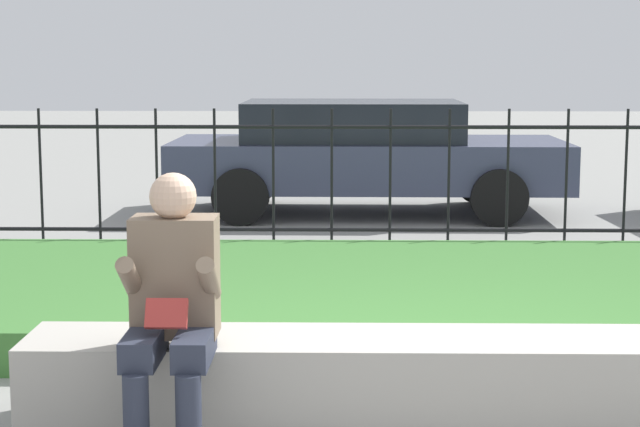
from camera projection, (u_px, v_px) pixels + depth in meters
The scene contains 6 objects.
ground_plane at pixel (430, 425), 5.08m from camera, with size 60.00×60.00×0.00m, color gray.
stone_bench at pixel (359, 386), 5.06m from camera, with size 3.15×0.55×0.43m.
person_seated_reader at pixel (172, 302), 4.70m from camera, with size 0.42×0.73×1.23m.
grass_berm at pixel (403, 296), 7.25m from camera, with size 9.50×3.02×0.25m.
iron_fence at pixel (390, 181), 9.12m from camera, with size 7.50×0.03×1.30m.
car_parked_center at pixel (364, 153), 11.88m from camera, with size 4.34×1.98×1.25m.
Camera 1 is at (-0.44, -4.89, 1.73)m, focal length 60.00 mm.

